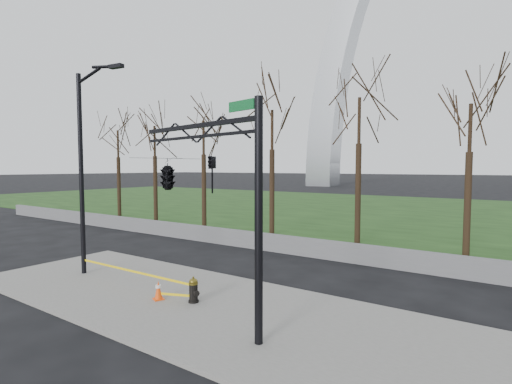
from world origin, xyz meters
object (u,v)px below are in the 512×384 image
Objects in this scene: street_light at (85,159)px; traffic_signal_mast at (181,174)px; fire_hydrant at (194,291)px; traffic_cone at (158,290)px.

street_light reaches higher than traffic_signal_mast.
street_light is 1.37× the size of traffic_signal_mast.
fire_hydrant is 0.10× the size of street_light.
traffic_cone is at bearing -174.15° from traffic_signal_mast.
street_light reaches higher than traffic_cone.
fire_hydrant is 0.14× the size of traffic_signal_mast.
street_light reaches higher than fire_hydrant.
fire_hydrant is 3.72m from traffic_signal_mast.
traffic_signal_mast is at bearing -13.82° from street_light.
fire_hydrant is at bearing 21.84° from traffic_cone.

